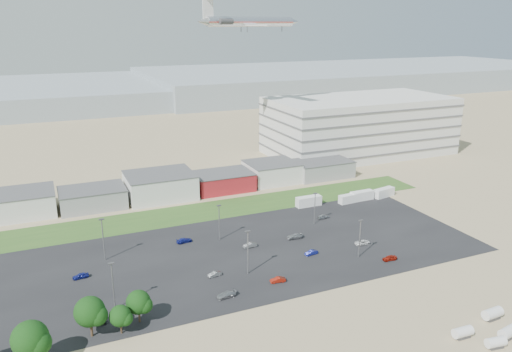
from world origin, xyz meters
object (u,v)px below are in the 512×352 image
storage_tank_nw (463,332)px  parked_car_10 (96,321)px  parked_car_3 (226,295)px  box_trailer_a (309,201)px  parked_car_8 (323,216)px  parked_car_5 (81,276)px  parked_car_6 (184,240)px  parked_car_2 (390,258)px  parked_car_1 (311,253)px  parked_car_4 (215,274)px  parked_car_13 (278,280)px  parked_car_7 (250,245)px  parked_car_12 (294,236)px  airliner (251,22)px  parked_car_0 (362,242)px

storage_tank_nw → parked_car_10: size_ratio=0.86×
storage_tank_nw → parked_car_3: 47.18m
box_trailer_a → parked_car_8: box_trailer_a is taller
parked_car_5 → parked_car_8: bearing=92.4°
parked_car_6 → box_trailer_a: bearing=-83.0°
storage_tank_nw → parked_car_6: 71.59m
parked_car_2 → parked_car_1: bearing=-119.6°
parked_car_4 → parked_car_6: size_ratio=0.78×
storage_tank_nw → parked_car_13: size_ratio=1.08×
parked_car_6 → parked_car_7: parked_car_6 is taller
parked_car_12 → airliner: bearing=172.6°
parked_car_8 → parked_car_13: parked_car_8 is taller
parked_car_3 → parked_car_4: (0.73, 9.80, -0.09)m
airliner → parked_car_6: 95.55m
airliner → parked_car_6: bearing=-137.3°
storage_tank_nw → parked_car_12: (-7.93, 52.19, -0.51)m
box_trailer_a → parked_car_10: box_trailer_a is taller
parked_car_5 → parked_car_3: bearing=47.4°
parked_car_2 → parked_car_3: bearing=-86.5°
parked_car_0 → parked_car_6: (-42.93, 20.07, 0.05)m
parked_car_8 → parked_car_5: bearing=91.8°
box_trailer_a → parked_car_13: bearing=-127.3°
parked_car_1 → parked_car_10: bearing=-87.4°
parked_car_10 → parked_car_6: bearing=-36.3°
box_trailer_a → parked_car_6: bearing=-165.8°
parked_car_10 → parked_car_13: size_ratio=1.25×
parked_car_4 → parked_car_8: parked_car_8 is taller
parked_car_5 → parked_car_6: (27.28, 9.52, -0.00)m
box_trailer_a → parked_car_8: bearing=-96.6°
parked_car_5 → parked_car_1: bearing=73.9°
parked_car_1 → parked_car_4: 26.22m
box_trailer_a → parked_car_5: (-71.62, -20.80, -0.96)m
box_trailer_a → parked_car_13: box_trailer_a is taller
parked_car_1 → parked_car_4: (-26.21, -0.91, -0.04)m
parked_car_5 → parked_car_4: bearing=62.9°
parked_car_10 → parked_car_12: size_ratio=1.00×
parked_car_12 → parked_car_0: bearing=61.0°
storage_tank_nw → parked_car_2: (7.64, 31.24, -0.52)m
parked_car_3 → parked_car_6: size_ratio=1.03×
airliner → parked_car_7: (-30.98, -71.89, -56.28)m
parked_car_4 → parked_car_8: bearing=109.4°
parked_car_4 → parked_car_13: bearing=48.5°
parked_car_1 → parked_car_10: size_ratio=0.79×
parked_car_7 → parked_car_12: (13.27, 0.21, 0.03)m
box_trailer_a → parked_car_10: bearing=-149.8°
parked_car_3 → parked_car_5: size_ratio=1.21×
airliner → parked_car_0: bearing=-102.9°
parked_car_4 → parked_car_8: (41.74, 20.92, 0.10)m
parked_car_1 → parked_car_10: 54.60m
airliner → parked_car_7: size_ratio=12.48×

